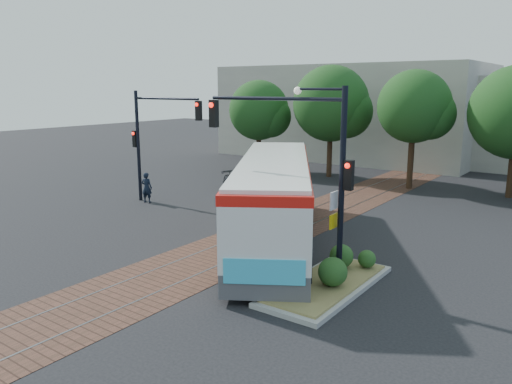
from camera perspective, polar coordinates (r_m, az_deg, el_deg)
ground at (r=19.35m, az=-3.24°, el=-6.72°), size 120.00×120.00×0.00m
trackbed at (r=22.45m, az=3.23°, el=-4.06°), size 3.60×40.00×0.02m
tree_row at (r=32.36m, az=17.35°, el=9.02°), size 26.40×5.60×7.67m
warehouses at (r=44.68m, az=20.31°, el=8.14°), size 40.00×13.00×8.00m
city_bus at (r=20.03m, az=2.07°, el=-0.46°), size 8.90×12.17×3.39m
traffic_island at (r=16.03m, az=8.33°, el=-9.61°), size 2.20×5.20×1.13m
signal_pole_main at (r=15.60m, az=5.78°, el=4.42°), size 5.49×0.46×6.00m
signal_pole_left at (r=27.12m, az=-11.82°, el=6.77°), size 4.99×0.34×6.00m
officer at (r=27.71m, az=-12.39°, el=0.50°), size 0.70×0.57×1.66m
parked_car at (r=29.47m, az=-1.02°, el=0.95°), size 4.31×3.04×1.16m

